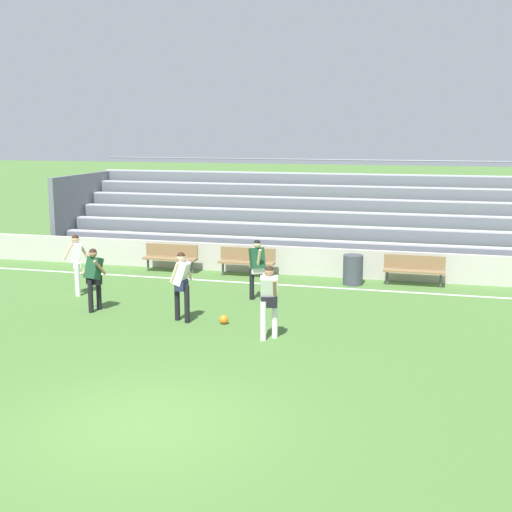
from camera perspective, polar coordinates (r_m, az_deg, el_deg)
name	(u,v)px	position (r m, az deg, el deg)	size (l,w,h in m)	color
ground_plane	(143,424)	(11.17, -9.59, -13.84)	(160.00, 160.00, 0.00)	#477033
field_line_sideline	(281,285)	(20.27, 2.12, -2.45)	(44.00, 0.12, 0.01)	white
sideline_wall	(291,261)	(21.63, 3.01, -0.39)	(48.00, 0.16, 0.91)	#BCB7AD
bleacher_stand	(367,217)	(24.38, 9.36, 3.28)	(22.56, 4.98, 3.45)	#B2B2B7
bench_far_left	(414,268)	(20.61, 13.26, -0.97)	(1.80, 0.40, 0.90)	olive
bench_centre_sideline	(247,259)	(21.35, -0.77, -0.28)	(1.80, 0.40, 0.90)	olive
bench_near_bin	(171,255)	(22.18, -7.24, 0.05)	(1.80, 0.40, 0.90)	olive
trash_bin	(353,270)	(20.42, 8.22, -1.16)	(0.60, 0.60, 0.90)	#3D424C
player_white_trailing_run	(182,280)	(16.32, -6.33, -2.06)	(0.47, 0.44, 1.71)	black
player_white_on_ball	(269,296)	(14.87, 1.12, -3.39)	(0.46, 0.65, 1.67)	white
player_dark_wide_right	(94,274)	(17.66, -13.58, -1.51)	(0.60, 0.51, 1.63)	black
player_dark_challenging	(257,264)	(18.35, 0.10, -0.69)	(0.51, 0.62, 1.66)	black
player_white_wide_left	(76,259)	(19.52, -14.99, -0.24)	(0.70, 0.50, 1.72)	white
soccer_ball	(224,320)	(16.25, -2.75, -5.40)	(0.22, 0.22, 0.22)	orange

